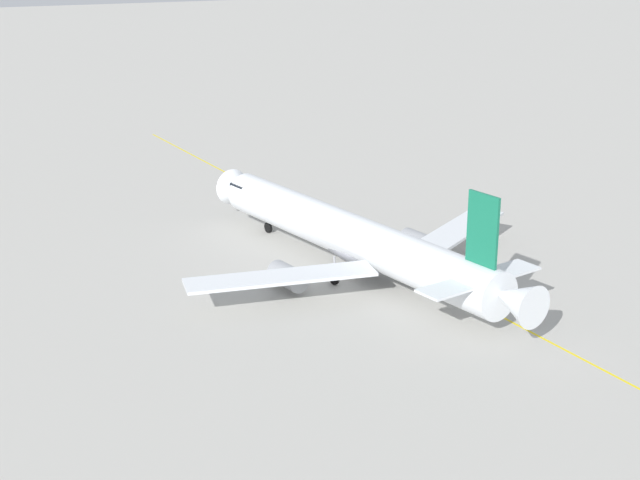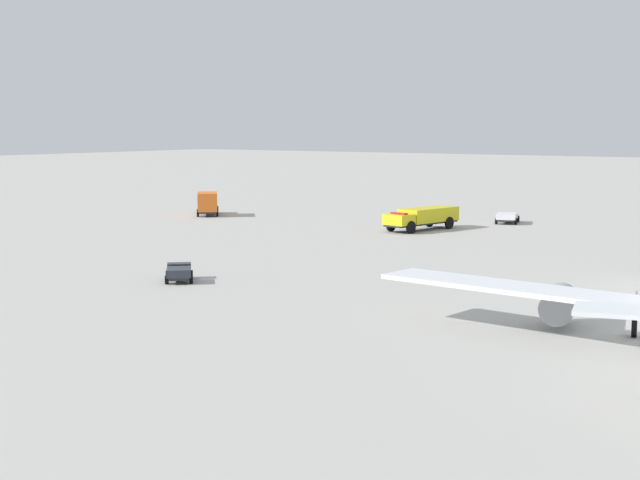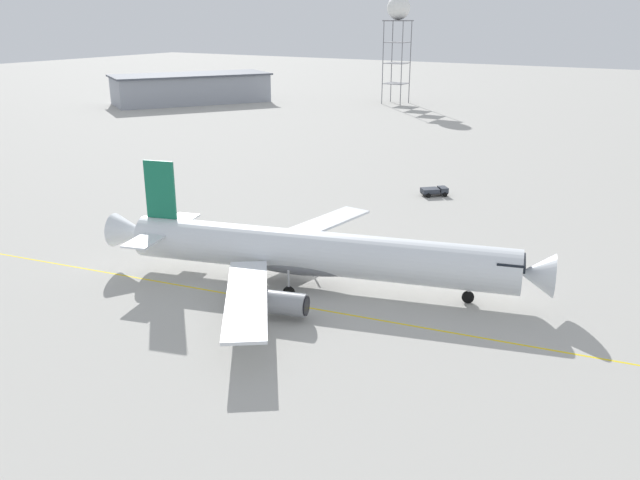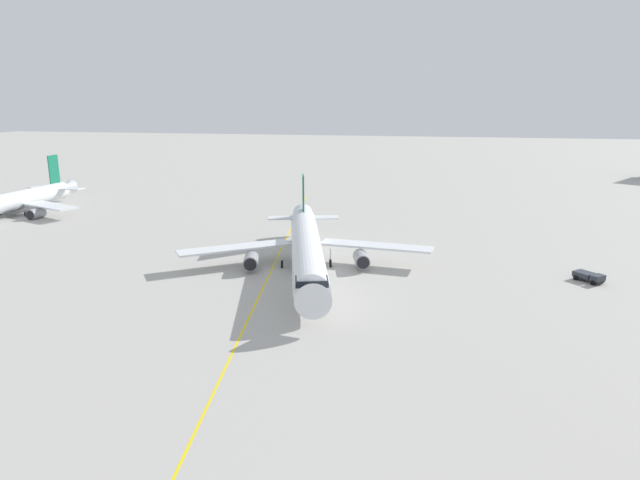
{
  "view_description": "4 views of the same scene",
  "coord_description": "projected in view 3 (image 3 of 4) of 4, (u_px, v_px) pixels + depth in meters",
  "views": [
    {
      "loc": [
        -75.08,
        31.63,
        31.6
      ],
      "look_at": [
        2.08,
        1.23,
        3.21
      ],
      "focal_mm": 53.14,
      "sensor_mm": 36.0,
      "label": 1
    },
    {
      "loc": [
        -54.4,
        -13.61,
        12.03
      ],
      "look_at": [
        -7.29,
        18.75,
        4.96
      ],
      "focal_mm": 52.38,
      "sensor_mm": 36.0,
      "label": 2
    },
    {
      "loc": [
        32.46,
        -52.51,
        24.94
      ],
      "look_at": [
        1.18,
        -0.99,
        4.43
      ],
      "focal_mm": 37.37,
      "sensor_mm": 36.0,
      "label": 3
    },
    {
      "loc": [
        73.9,
        15.51,
        23.32
      ],
      "look_at": [
        0.03,
        -0.11,
        4.23
      ],
      "focal_mm": 31.21,
      "sensor_mm": 36.0,
      "label": 4
    }
  ],
  "objects": [
    {
      "name": "taxiway_centreline",
      "position": [
        311.0,
        308.0,
        59.49
      ],
      "size": [
        126.44,
        19.77,
        0.01
      ],
      "rotation": [
        0.0,
        0.0,
        0.15
      ],
      "color": "yellow",
      "rests_on": "ground_plane"
    },
    {
      "name": "terminal_shed",
      "position": [
        191.0,
        88.0,
        195.65
      ],
      "size": [
        38.9,
        47.4,
        8.36
      ],
      "rotation": [
        0.0,
        0.0,
        4.14
      ],
      "color": "#999EA8",
      "rests_on": "ground_plane"
    },
    {
      "name": "radar_tower",
      "position": [
        398.0,
        13.0,
        187.61
      ],
      "size": [
        6.72,
        6.72,
        29.83
      ],
      "color": "slate",
      "rests_on": "ground_plane"
    },
    {
      "name": "ground_plane",
      "position": [
        315.0,
        277.0,
        66.48
      ],
      "size": [
        600.0,
        600.0,
        0.0
      ],
      "primitive_type": "plane",
      "color": "#ADAAA3"
    },
    {
      "name": "airliner_main",
      "position": [
        314.0,
        254.0,
        63.46
      ],
      "size": [
        42.92,
        35.64,
        11.33
      ],
      "rotation": [
        0.0,
        0.0,
        0.26
      ],
      "color": "silver",
      "rests_on": "ground_plane"
    },
    {
      "name": "baggage_truck_truck",
      "position": [
        435.0,
        191.0,
        96.09
      ],
      "size": [
        3.99,
        3.87,
        1.22
      ],
      "rotation": [
        0.0,
        0.0,
        0.74
      ],
      "color": "#232326",
      "rests_on": "ground_plane"
    }
  ]
}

